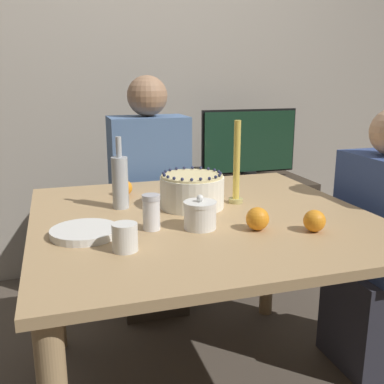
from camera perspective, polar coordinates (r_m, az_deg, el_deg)
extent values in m
cube|color=#ADA393|center=(2.93, -7.61, 15.16)|extent=(8.00, 0.05, 2.60)
cube|color=tan|center=(1.65, 1.32, -3.36)|extent=(1.21, 1.17, 0.03)
cylinder|color=tan|center=(2.20, -17.11, -10.06)|extent=(0.07, 0.07, 0.74)
cylinder|color=tan|center=(2.43, 9.63, -7.18)|extent=(0.07, 0.07, 0.74)
cylinder|color=white|center=(1.72, 0.00, 0.00)|extent=(0.25, 0.25, 0.12)
cylinder|color=beige|center=(1.70, 0.00, 2.07)|extent=(0.24, 0.24, 0.01)
sphere|color=#23284C|center=(1.74, 3.41, 2.61)|extent=(0.01, 0.01, 0.01)
sphere|color=#23284C|center=(1.76, 2.87, 2.81)|extent=(0.01, 0.01, 0.01)
sphere|color=#23284C|center=(1.79, 2.08, 2.97)|extent=(0.01, 0.01, 0.01)
sphere|color=#23284C|center=(1.80, 1.11, 3.07)|extent=(0.01, 0.01, 0.01)
sphere|color=#23284C|center=(1.81, 0.05, 3.11)|extent=(0.01, 0.01, 0.01)
sphere|color=#23284C|center=(1.80, -1.01, 3.08)|extent=(0.01, 0.01, 0.01)
sphere|color=#23284C|center=(1.79, -1.99, 2.99)|extent=(0.01, 0.01, 0.01)
sphere|color=#23284C|center=(1.77, -2.80, 2.83)|extent=(0.01, 0.01, 0.01)
sphere|color=#23284C|center=(1.74, -3.37, 2.63)|extent=(0.01, 0.01, 0.01)
sphere|color=#23284C|center=(1.71, -3.63, 2.40)|extent=(0.01, 0.01, 0.01)
sphere|color=#23284C|center=(1.67, -3.53, 2.16)|extent=(0.01, 0.01, 0.01)
sphere|color=#23284C|center=(1.64, -3.08, 1.94)|extent=(0.01, 0.01, 0.01)
sphere|color=#23284C|center=(1.62, -2.29, 1.76)|extent=(0.01, 0.01, 0.01)
sphere|color=#23284C|center=(1.60, -1.25, 1.63)|extent=(0.01, 0.01, 0.01)
sphere|color=#23284C|center=(1.60, -0.06, 1.59)|extent=(0.01, 0.01, 0.01)
sphere|color=#23284C|center=(1.60, 1.14, 1.62)|extent=(0.01, 0.01, 0.01)
sphere|color=#23284C|center=(1.62, 2.20, 1.74)|extent=(0.01, 0.01, 0.01)
sphere|color=#23284C|center=(1.64, 3.02, 1.92)|extent=(0.01, 0.01, 0.01)
sphere|color=#23284C|center=(1.67, 3.51, 2.14)|extent=(0.01, 0.01, 0.01)
sphere|color=#23284C|center=(1.70, 3.63, 2.38)|extent=(0.01, 0.01, 0.01)
cylinder|color=white|center=(1.48, 1.03, -3.17)|extent=(0.11, 0.11, 0.08)
cylinder|color=white|center=(1.47, 1.04, -1.47)|extent=(0.11, 0.11, 0.01)
sphere|color=white|center=(1.46, 1.04, -0.79)|extent=(0.02, 0.02, 0.02)
cylinder|color=white|center=(1.47, -5.17, -2.91)|extent=(0.06, 0.06, 0.10)
cylinder|color=silver|center=(1.46, -5.22, -0.69)|extent=(0.06, 0.06, 0.02)
cylinder|color=white|center=(1.47, -13.46, -5.26)|extent=(0.22, 0.22, 0.01)
cylinder|color=white|center=(1.46, -13.48, -4.96)|extent=(0.22, 0.22, 0.01)
cylinder|color=white|center=(1.46, -13.50, -4.66)|extent=(0.22, 0.22, 0.01)
cylinder|color=tan|center=(1.80, 5.57, -1.08)|extent=(0.06, 0.06, 0.02)
cylinder|color=gold|center=(1.76, 5.70, 4.05)|extent=(0.03, 0.03, 0.31)
cylinder|color=#B2B7BC|center=(1.72, -9.11, 1.16)|extent=(0.06, 0.06, 0.20)
cylinder|color=#B2B7BC|center=(1.69, -9.30, 5.66)|extent=(0.02, 0.02, 0.08)
cylinder|color=white|center=(1.31, -8.52, -5.70)|extent=(0.07, 0.07, 0.08)
sphere|color=orange|center=(1.51, 15.28, -3.55)|extent=(0.07, 0.07, 0.07)
sphere|color=orange|center=(1.92, -8.56, 0.54)|extent=(0.07, 0.07, 0.07)
sphere|color=orange|center=(1.48, 8.31, -3.38)|extent=(0.08, 0.08, 0.08)
cube|color=#473D33|center=(2.54, -5.18, -9.63)|extent=(0.34, 0.34, 0.45)
cube|color=#4C6B99|center=(2.37, -5.47, 2.16)|extent=(0.40, 0.24, 0.61)
sphere|color=#9E7556|center=(2.32, -5.71, 12.05)|extent=(0.20, 0.20, 0.20)
cube|color=#2D2D38|center=(2.22, 22.06, -14.37)|extent=(0.34, 0.34, 0.45)
cube|color=#382D23|center=(2.97, 6.97, -4.19)|extent=(0.71, 0.56, 0.63)
cylinder|color=black|center=(2.88, 7.18, 2.20)|extent=(0.10, 0.10, 0.05)
cube|color=black|center=(2.85, 7.25, 6.40)|extent=(0.62, 0.02, 0.40)
cube|color=#193823|center=(2.84, 7.31, 6.38)|extent=(0.60, 0.03, 0.37)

